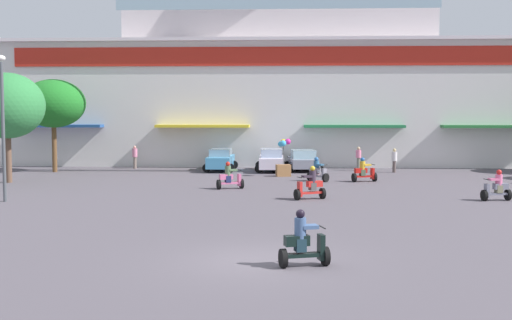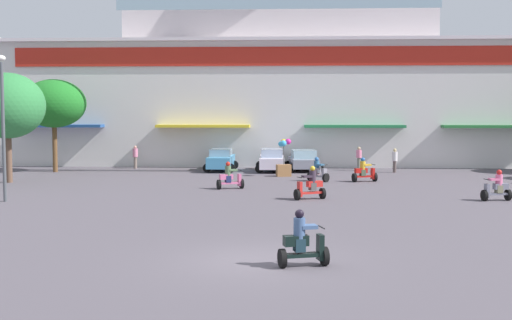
# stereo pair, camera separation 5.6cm
# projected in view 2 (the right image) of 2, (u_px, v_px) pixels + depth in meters

# --- Properties ---
(ground_plane) EXTENTS (128.00, 128.00, 0.00)m
(ground_plane) POSITION_uv_depth(u_px,v_px,m) (272.00, 199.00, 31.71)
(ground_plane) COLOR #544D55
(colonial_building) EXTENTS (42.28, 19.41, 19.32)m
(colonial_building) POSITION_uv_depth(u_px,v_px,m) (280.00, 63.00, 55.06)
(colonial_building) COLOR silver
(colonial_building) RESTS_ON ground
(plaza_tree_0) EXTENTS (4.29, 4.43, 6.39)m
(plaza_tree_0) POSITION_uv_depth(u_px,v_px,m) (7.00, 106.00, 38.43)
(plaza_tree_0) COLOR brown
(plaza_tree_0) RESTS_ON ground
(plaza_tree_2) EXTENTS (4.35, 3.90, 6.30)m
(plaza_tree_2) POSITION_uv_depth(u_px,v_px,m) (54.00, 104.00, 44.91)
(plaza_tree_2) COLOR brown
(plaza_tree_2) RESTS_ON ground
(parked_car_0) EXTENTS (2.23, 4.15, 1.52)m
(parked_car_0) POSITION_uv_depth(u_px,v_px,m) (221.00, 160.00, 46.11)
(parked_car_0) COLOR #438EBC
(parked_car_0) RESTS_ON ground
(parked_car_1) EXTENTS (2.35, 4.28, 1.55)m
(parked_car_1) POSITION_uv_depth(u_px,v_px,m) (272.00, 160.00, 45.76)
(parked_car_1) COLOR white
(parked_car_1) RESTS_ON ground
(parked_car_2) EXTENTS (2.69, 4.38, 1.45)m
(parked_car_2) POSITION_uv_depth(u_px,v_px,m) (304.00, 160.00, 46.18)
(parked_car_2) COLOR gray
(parked_car_2) RESTS_ON ground
(scooter_rider_0) EXTENTS (1.42, 0.80, 1.46)m
(scooter_rider_0) POSITION_uv_depth(u_px,v_px,m) (497.00, 188.00, 31.02)
(scooter_rider_0) COLOR black
(scooter_rider_0) RESTS_ON ground
(scooter_rider_3) EXTENTS (1.34, 1.25, 1.45)m
(scooter_rider_3) POSITION_uv_depth(u_px,v_px,m) (318.00, 171.00, 39.35)
(scooter_rider_3) COLOR black
(scooter_rider_3) RESTS_ON ground
(scooter_rider_4) EXTENTS (1.51, 1.00, 1.48)m
(scooter_rider_4) POSITION_uv_depth(u_px,v_px,m) (230.00, 178.00, 35.58)
(scooter_rider_4) COLOR black
(scooter_rider_4) RESTS_ON ground
(scooter_rider_6) EXTENTS (1.43, 0.88, 1.58)m
(scooter_rider_6) POSITION_uv_depth(u_px,v_px,m) (303.00, 243.00, 18.02)
(scooter_rider_6) COLOR black
(scooter_rider_6) RESTS_ON ground
(scooter_rider_7) EXTENTS (1.54, 0.95, 1.45)m
(scooter_rider_7) POSITION_uv_depth(u_px,v_px,m) (364.00, 172.00, 39.09)
(scooter_rider_7) COLOR black
(scooter_rider_7) RESTS_ON ground
(scooter_rider_8) EXTENTS (1.56, 1.10, 1.59)m
(scooter_rider_8) POSITION_uv_depth(u_px,v_px,m) (310.00, 186.00, 31.44)
(scooter_rider_8) COLOR black
(scooter_rider_8) RESTS_ON ground
(pedestrian_1) EXTENTS (0.39, 0.39, 1.63)m
(pedestrian_1) POSITION_uv_depth(u_px,v_px,m) (395.00, 159.00, 44.74)
(pedestrian_1) COLOR #584947
(pedestrian_1) RESTS_ON ground
(pedestrian_2) EXTENTS (0.41, 0.41, 1.67)m
(pedestrian_2) POSITION_uv_depth(u_px,v_px,m) (359.00, 157.00, 46.18)
(pedestrian_2) COLOR slate
(pedestrian_2) RESTS_ON ground
(pedestrian_3) EXTENTS (0.38, 0.38, 1.66)m
(pedestrian_3) POSITION_uv_depth(u_px,v_px,m) (135.00, 156.00, 47.79)
(pedestrian_3) COLOR #7B695F
(pedestrian_3) RESTS_ON ground
(streetlamp_near) EXTENTS (0.40, 0.40, 6.74)m
(streetlamp_near) POSITION_uv_depth(u_px,v_px,m) (3.00, 117.00, 30.47)
(streetlamp_near) COLOR #474C51
(streetlamp_near) RESTS_ON ground
(balloon_vendor_cart) EXTENTS (1.01, 0.81, 2.41)m
(balloon_vendor_cart) POSITION_uv_depth(u_px,v_px,m) (284.00, 161.00, 42.21)
(balloon_vendor_cart) COLOR #9E6D41
(balloon_vendor_cart) RESTS_ON ground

